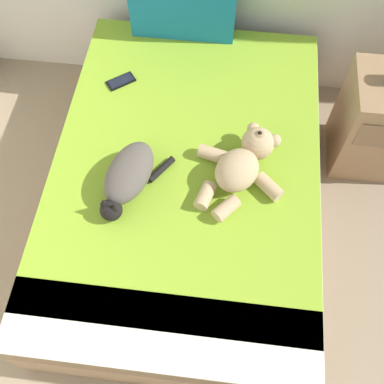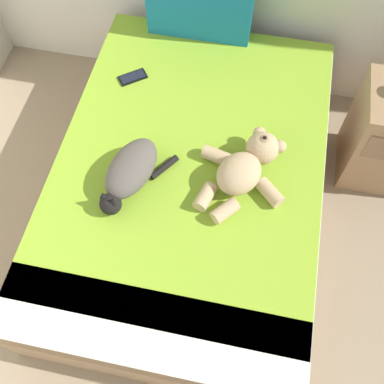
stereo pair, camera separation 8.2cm
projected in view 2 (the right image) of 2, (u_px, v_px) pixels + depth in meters
The scene contains 4 objects.
bed at pixel (190, 187), 2.38m from camera, with size 1.32×1.92×0.50m.
cat at pixel (130, 172), 2.05m from camera, with size 0.33×0.42×0.15m.
teddy_bear at pixel (246, 167), 2.06m from camera, with size 0.42×0.51×0.17m.
cell_phone at pixel (133, 77), 2.41m from camera, with size 0.16×0.15×0.01m.
Camera 2 is at (1.75, 1.84, 2.32)m, focal length 42.26 mm.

